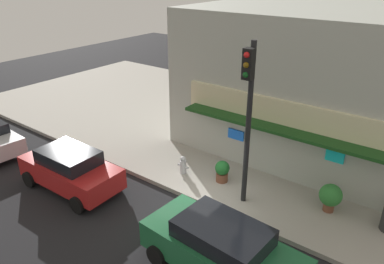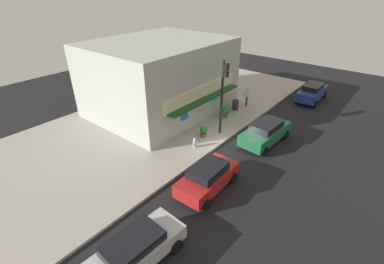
# 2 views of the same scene
# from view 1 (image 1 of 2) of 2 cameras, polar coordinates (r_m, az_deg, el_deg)

# --- Properties ---
(ground_plane) EXTENTS (53.21, 53.21, 0.00)m
(ground_plane) POSITION_cam_1_polar(r_m,az_deg,el_deg) (13.55, 0.97, -11.14)
(ground_plane) COLOR black
(sidewalk) EXTENTS (35.47, 13.26, 0.17)m
(sidewalk) POSITION_cam_1_polar(r_m,az_deg,el_deg) (18.56, 13.15, -1.09)
(sidewalk) COLOR #A39E93
(sidewalk) RESTS_ON ground_plane
(corner_building) EXTENTS (11.47, 9.95, 6.12)m
(corner_building) POSITION_cam_1_polar(r_m,az_deg,el_deg) (17.94, 20.61, 7.85)
(corner_building) COLOR #ADB2A8
(corner_building) RESTS_ON sidewalk
(traffic_light) EXTENTS (0.32, 0.58, 5.69)m
(traffic_light) POSITION_cam_1_polar(r_m,az_deg,el_deg) (11.84, 8.68, 3.95)
(traffic_light) COLOR black
(traffic_light) RESTS_ON sidewalk
(fire_hydrant) EXTENTS (0.50, 0.26, 0.75)m
(fire_hydrant) POSITION_cam_1_polar(r_m,az_deg,el_deg) (14.89, -1.39, -5.15)
(fire_hydrant) COLOR #B2B2B7
(fire_hydrant) RESTS_ON sidewalk
(potted_plant_by_doorway) EXTENTS (0.77, 0.77, 1.01)m
(potted_plant_by_doorway) POSITION_cam_1_polar(r_m,az_deg,el_deg) (13.47, 20.64, -9.26)
(potted_plant_by_doorway) COLOR brown
(potted_plant_by_doorway) RESTS_ON sidewalk
(potted_plant_by_window) EXTENTS (0.57, 0.57, 0.87)m
(potted_plant_by_window) POSITION_cam_1_polar(r_m,az_deg,el_deg) (14.35, 4.69, -5.97)
(potted_plant_by_window) COLOR brown
(potted_plant_by_window) RESTS_ON sidewalk
(parked_car_red) EXTENTS (4.16, 2.10, 1.62)m
(parked_car_red) POSITION_cam_1_polar(r_m,az_deg,el_deg) (14.75, -18.30, -5.46)
(parked_car_red) COLOR #AD1E1E
(parked_car_red) RESTS_ON ground_plane
(parked_car_green) EXTENTS (4.66, 2.32, 1.64)m
(parked_car_green) POSITION_cam_1_polar(r_m,az_deg,el_deg) (10.52, 4.66, -17.56)
(parked_car_green) COLOR #1E6038
(parked_car_green) RESTS_ON ground_plane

